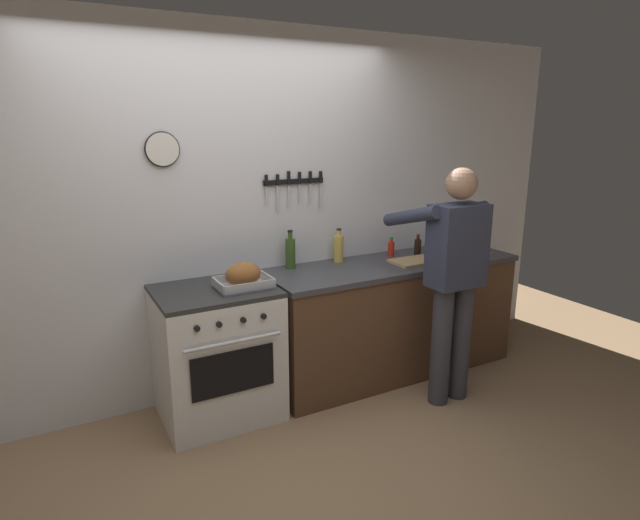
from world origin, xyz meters
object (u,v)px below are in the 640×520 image
(person_cook, at_px, (453,272))
(cutting_board, at_px, (415,261))
(roasting_pan, at_px, (243,277))
(bottle_olive_oil, at_px, (290,252))
(bottle_soy_sauce, at_px, (418,247))
(bottle_hot_sauce, at_px, (391,249))
(bottle_cooking_oil, at_px, (339,248))
(stove, at_px, (218,353))

(person_cook, height_order, cutting_board, person_cook)
(person_cook, relative_size, roasting_pan, 4.72)
(cutting_board, bearing_deg, bottle_olive_oil, 161.39)
(bottle_soy_sauce, bearing_deg, person_cook, -107.85)
(cutting_board, distance_m, bottle_hot_sauce, 0.26)
(roasting_pan, xyz_separation_m, cutting_board, (1.38, -0.02, -0.07))
(bottle_soy_sauce, bearing_deg, bottle_hot_sauce, 157.54)
(cutting_board, bearing_deg, person_cook, -95.94)
(bottle_cooking_oil, bearing_deg, roasting_pan, -162.27)
(bottle_hot_sauce, bearing_deg, cutting_board, -79.90)
(bottle_olive_oil, bearing_deg, bottle_cooking_oil, -0.25)
(stove, distance_m, cutting_board, 1.63)
(bottle_olive_oil, bearing_deg, bottle_hot_sauce, -3.80)
(person_cook, xyz_separation_m, cutting_board, (0.05, 0.48, -0.04))
(roasting_pan, xyz_separation_m, bottle_cooking_oil, (0.88, 0.28, 0.03))
(bottle_cooking_oil, distance_m, bottle_soy_sauce, 0.67)
(stove, distance_m, bottle_soy_sauce, 1.80)
(person_cook, distance_m, bottle_olive_oil, 1.17)
(roasting_pan, relative_size, bottle_hot_sauce, 2.28)
(bottle_cooking_oil, xyz_separation_m, bottle_hot_sauce, (0.46, -0.06, -0.05))
(roasting_pan, xyz_separation_m, bottle_olive_oil, (0.47, 0.28, 0.04))
(bottle_hot_sauce, bearing_deg, roasting_pan, -170.40)
(bottle_cooking_oil, height_order, bottle_soy_sauce, bottle_cooking_oil)
(cutting_board, distance_m, bottle_cooking_oil, 0.59)
(roasting_pan, relative_size, cutting_board, 0.98)
(person_cook, height_order, bottle_soy_sauce, person_cook)
(bottle_olive_oil, height_order, bottle_soy_sauce, bottle_olive_oil)
(roasting_pan, bearing_deg, cutting_board, -0.93)
(bottle_hot_sauce, bearing_deg, bottle_olive_oil, 176.20)
(stove, distance_m, bottle_hot_sauce, 1.61)
(roasting_pan, bearing_deg, bottle_soy_sauce, 5.30)
(roasting_pan, relative_size, bottle_olive_oil, 1.23)
(person_cook, distance_m, bottle_hot_sauce, 0.73)
(bottle_cooking_oil, distance_m, bottle_hot_sauce, 0.46)
(person_cook, height_order, bottle_cooking_oil, person_cook)
(bottle_hot_sauce, bearing_deg, bottle_cooking_oil, 173.03)
(bottle_soy_sauce, xyz_separation_m, bottle_hot_sauce, (-0.20, 0.08, -0.01))
(person_cook, bearing_deg, cutting_board, 4.44)
(person_cook, relative_size, bottle_olive_oil, 5.81)
(stove, bearing_deg, bottle_soy_sauce, 2.53)
(stove, relative_size, bottle_soy_sauce, 5.12)
(cutting_board, height_order, bottle_cooking_oil, bottle_cooking_oil)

